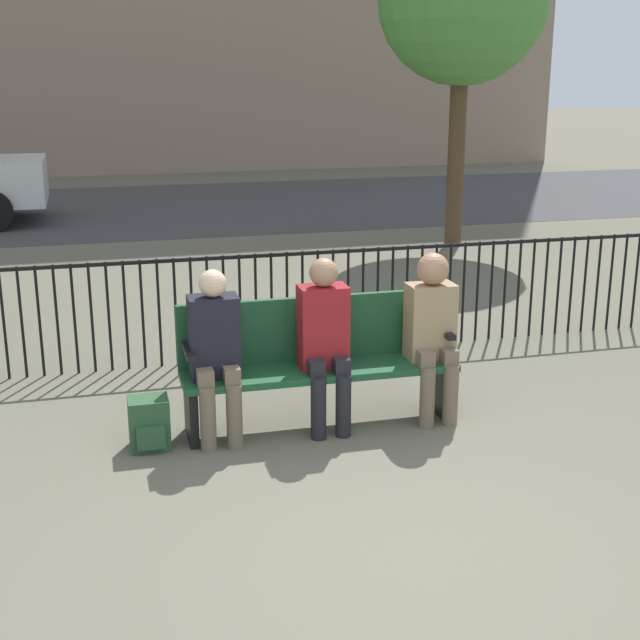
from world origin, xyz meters
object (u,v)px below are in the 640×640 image
(seated_person_1, at_px, (325,336))
(tree_0, at_px, (463,0))
(backpack, at_px, (149,424))
(park_bench, at_px, (317,357))
(seated_person_0, at_px, (215,348))
(seated_person_2, at_px, (432,326))

(seated_person_1, relative_size, tree_0, 0.28)
(tree_0, bearing_deg, backpack, -128.33)
(park_bench, xyz_separation_m, backpack, (-1.22, -0.16, -0.32))
(seated_person_0, relative_size, backpack, 3.38)
(seated_person_0, distance_m, seated_person_1, 0.77)
(park_bench, distance_m, backpack, 1.28)
(seated_person_1, bearing_deg, tree_0, 59.61)
(seated_person_1, bearing_deg, seated_person_0, -179.87)
(seated_person_2, relative_size, backpack, 3.46)
(park_bench, relative_size, seated_person_2, 1.59)
(park_bench, xyz_separation_m, seated_person_2, (0.83, -0.13, 0.20))
(seated_person_2, height_order, tree_0, tree_0)
(tree_0, bearing_deg, seated_person_2, -114.27)
(seated_person_1, bearing_deg, backpack, -178.40)
(seated_person_2, xyz_separation_m, backpack, (-2.05, -0.03, -0.53))
(seated_person_2, xyz_separation_m, tree_0, (2.69, 5.96, 2.62))
(park_bench, bearing_deg, tree_0, 58.92)
(backpack, bearing_deg, seated_person_2, 0.97)
(park_bench, distance_m, tree_0, 7.38)
(seated_person_1, distance_m, seated_person_2, 0.81)
(backpack, relative_size, tree_0, 0.08)
(park_bench, bearing_deg, seated_person_0, -170.15)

